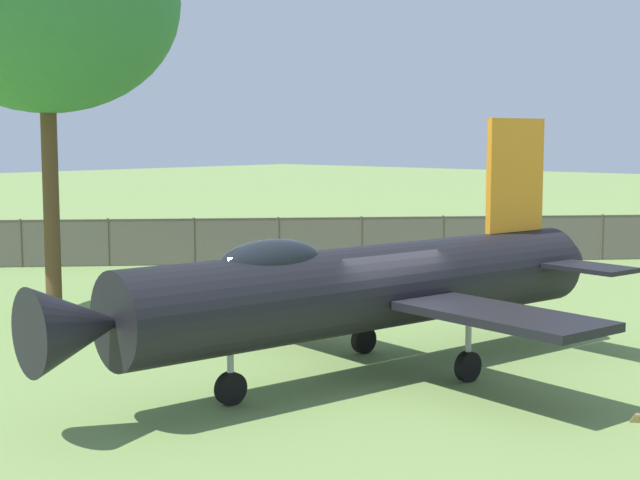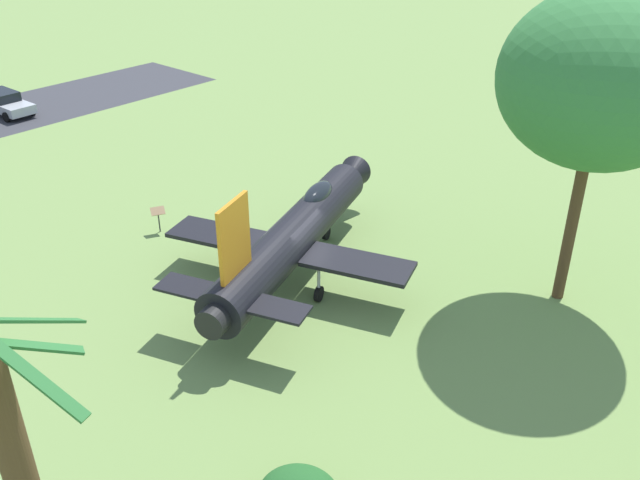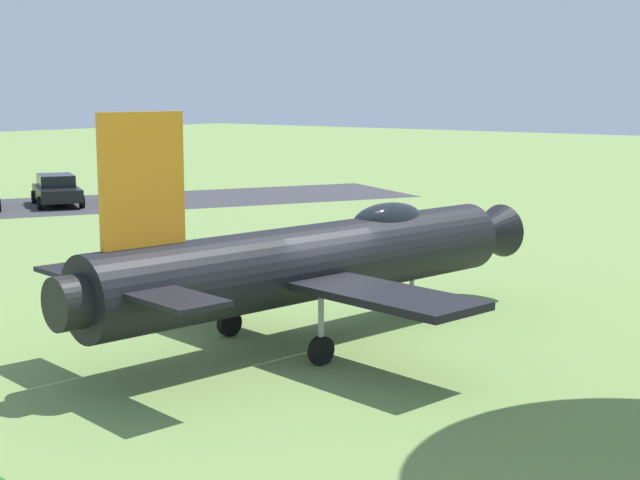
# 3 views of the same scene
# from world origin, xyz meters

# --- Properties ---
(ground_plane) EXTENTS (200.00, 200.00, 0.00)m
(ground_plane) POSITION_xyz_m (0.00, 0.00, 0.00)
(ground_plane) COLOR #75934C
(display_jet) EXTENTS (13.27, 9.81, 5.19)m
(display_jet) POSITION_xyz_m (0.37, -0.06, 1.83)
(display_jet) COLOR black
(display_jet) RESTS_ON ground_plane
(shade_tree) EXTENTS (7.10, 6.59, 11.13)m
(shade_tree) POSITION_xyz_m (1.00, -10.00, 8.23)
(shade_tree) COLOR brown
(shade_tree) RESTS_ON ground_plane
(info_plaque) EXTENTS (0.66, 0.72, 1.14)m
(info_plaque) POSITION_xyz_m (2.31, 6.76, 0.85)
(info_plaque) COLOR #333333
(info_plaque) RESTS_ON ground_plane
(parked_car_silver) EXTENTS (3.54, 4.83, 1.46)m
(parked_car_silver) POSITION_xyz_m (15.19, 23.65, 0.76)
(parked_car_silver) COLOR #B2B5BA
(parked_car_silver) RESTS_ON ground_plane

